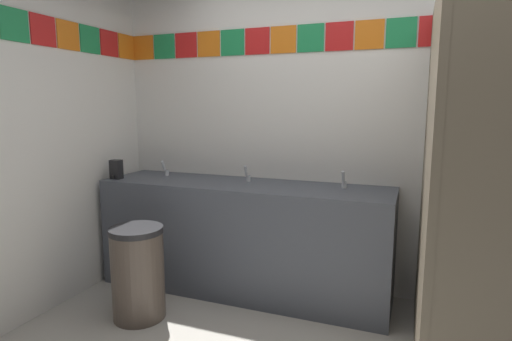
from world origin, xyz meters
name	(u,v)px	position (x,y,z in m)	size (l,w,h in m)	color
wall_back	(338,123)	(0.00, 1.48, 1.35)	(3.74, 0.09, 2.69)	white
vanity_counter	(243,236)	(-0.67, 1.14, 0.45)	(2.31, 0.60, 0.88)	#4C515B
faucet_left	(166,170)	(-1.44, 1.23, 0.93)	(0.04, 0.10, 0.14)	silver
faucet_center	(247,175)	(-0.67, 1.23, 0.93)	(0.04, 0.10, 0.14)	silver
faucet_right	(344,182)	(0.10, 1.23, 0.93)	(0.04, 0.10, 0.14)	silver
soap_dispenser	(116,169)	(-1.74, 0.96, 0.96)	(0.09, 0.09, 0.16)	black
stall_divider	(464,197)	(0.82, 0.40, 1.05)	(0.92, 1.55, 2.10)	#726651
trash_bin	(138,273)	(-1.19, 0.47, 0.33)	(0.37, 0.37, 0.66)	brown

